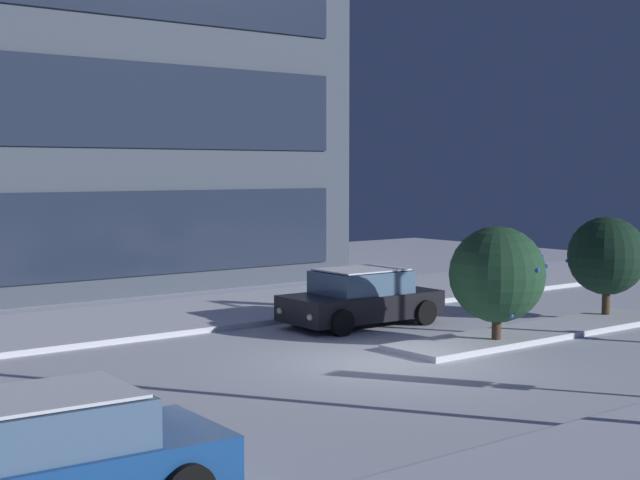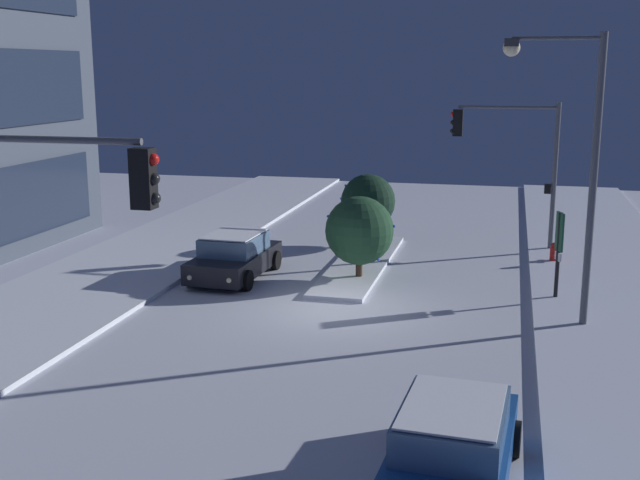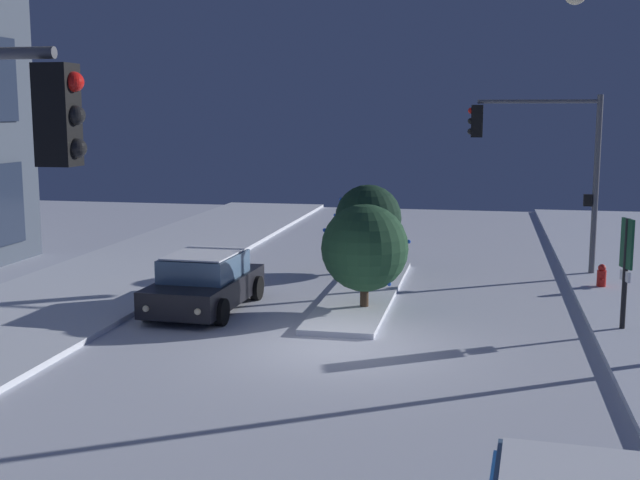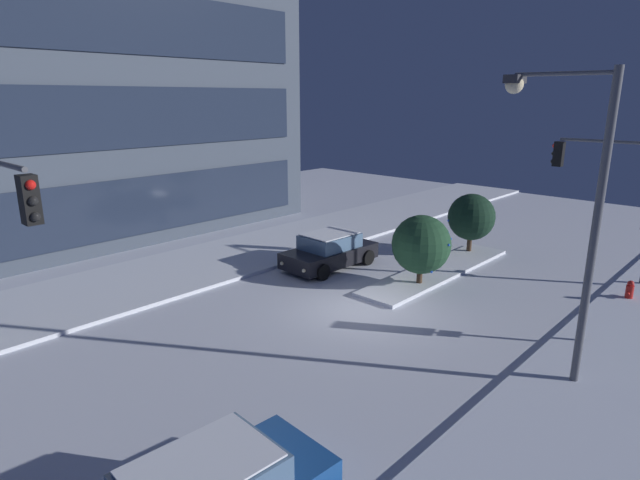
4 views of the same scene
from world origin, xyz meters
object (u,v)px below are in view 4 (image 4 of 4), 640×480
street_lamp_arched (570,186)px  decorated_tree_median (421,245)px  parking_info_sign (588,290)px  decorated_tree_left_of_median (471,217)px  car_far (330,251)px  fire_hydrant (629,291)px  traffic_light_corner_near_right (611,183)px

street_lamp_arched → decorated_tree_median: 7.75m
parking_info_sign → decorated_tree_left_of_median: 9.22m
car_far → fire_hydrant: 11.28m
street_lamp_arched → decorated_tree_left_of_median: bearing=-55.2°
parking_info_sign → fire_hydrant: bearing=-108.4°
street_lamp_arched → decorated_tree_median: street_lamp_arched is taller
traffic_light_corner_near_right → street_lamp_arched: bearing=98.5°
traffic_light_corner_near_right → fire_hydrant: bearing=128.1°
decorated_tree_median → traffic_light_corner_near_right: bearing=-39.2°
parking_info_sign → decorated_tree_left_of_median: bearing=-58.9°
car_far → parking_info_sign: bearing=90.0°
traffic_light_corner_near_right → fire_hydrant: size_ratio=7.14×
traffic_light_corner_near_right → parking_info_sign: traffic_light_corner_near_right is taller
parking_info_sign → decorated_tree_left_of_median: (6.19, 6.83, 0.03)m
street_lamp_arched → car_far: bearing=-18.5°
car_far → traffic_light_corner_near_right: bearing=128.0°
traffic_light_corner_near_right → parking_info_sign: size_ratio=2.08×
street_lamp_arched → traffic_light_corner_near_right: bearing=-84.6°
fire_hydrant → decorated_tree_median: size_ratio=0.28×
parking_info_sign → decorated_tree_left_of_median: size_ratio=0.96×
decorated_tree_left_of_median → decorated_tree_median: bearing=-172.8°
car_far → street_lamp_arched: size_ratio=0.57×
car_far → traffic_light_corner_near_right: (6.41, -8.80, 3.13)m
traffic_light_corner_near_right → fire_hydrant: (-2.03, -1.59, -3.47)m
street_lamp_arched → fire_hydrant: (7.21, -0.21, -4.62)m
car_far → traffic_light_corner_near_right: size_ratio=0.78×
fire_hydrant → decorated_tree_left_of_median: 7.25m
street_lamp_arched → parking_info_sign: size_ratio=2.86×
car_far → parking_info_sign: 10.30m
decorated_tree_median → street_lamp_arched: bearing=-119.6°
traffic_light_corner_near_right → decorated_tree_median: 7.77m
car_far → decorated_tree_left_of_median: size_ratio=1.55×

